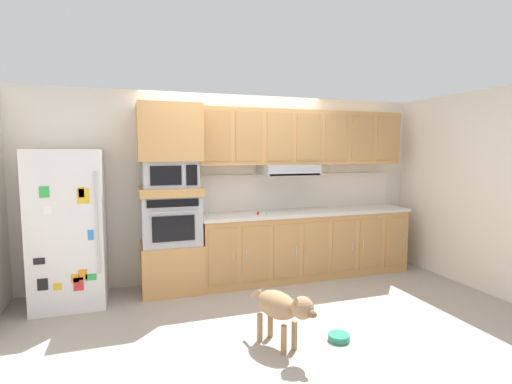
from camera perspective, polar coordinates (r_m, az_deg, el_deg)
name	(u,v)px	position (r m, az deg, el deg)	size (l,w,h in m)	color
ground_plane	(260,303)	(4.63, 0.63, -16.03)	(9.60, 9.60, 0.00)	#9E9389
back_kitchen_wall	(234,187)	(5.38, -3.22, 0.78)	(6.20, 0.12, 2.50)	beige
side_panel_right	(457,188)	(5.86, 27.49, 0.55)	(0.12, 7.10, 2.50)	silver
refrigerator	(69,228)	(4.86, -25.91, -4.76)	(0.76, 0.73, 1.76)	white
oven_base_cabinet	(172,267)	(5.04, -12.30, -10.71)	(0.74, 0.62, 0.60)	tan
built_in_oven	(171,219)	(4.90, -12.45, -3.97)	(0.70, 0.62, 0.60)	#A8AAAF
appliance_mid_shelf	(170,191)	(4.86, -12.54, 0.10)	(0.74, 0.62, 0.10)	tan
microwave	(170,174)	(4.84, -12.59, 2.57)	(0.64, 0.54, 0.32)	#A8AAAF
appliance_upper_cabinet	(169,133)	(4.84, -12.73, 8.50)	(0.74, 0.62, 0.68)	tan
lower_cabinet_run	(306,245)	(5.50, 7.40, -7.71)	(2.96, 0.63, 0.88)	tan
countertop_slab	(306,212)	(5.41, 7.45, -2.96)	(3.00, 0.64, 0.04)	beige
backsplash_panel	(298,191)	(5.63, 6.21, 0.17)	(3.00, 0.02, 0.50)	silver
upper_cabinet_with_hood	(303,140)	(5.45, 6.88, 7.68)	(2.96, 0.48, 0.88)	tan
screwdriver	(259,213)	(5.05, 0.38, -3.15)	(0.16, 0.15, 0.03)	red
dog	(282,307)	(3.55, 3.87, -16.61)	(0.41, 0.77, 0.56)	#997551
dog_food_bowl	(339,337)	(3.88, 12.13, -20.19)	(0.20, 0.20, 0.06)	#267F66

